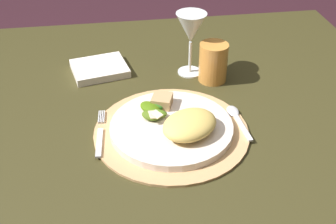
{
  "coord_description": "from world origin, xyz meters",
  "views": [
    {
      "loc": [
        -0.09,
        -0.81,
        1.33
      ],
      "look_at": [
        0.03,
        -0.03,
        0.77
      ],
      "focal_mm": 46.15,
      "sensor_mm": 36.0,
      "label": 1
    }
  ],
  "objects_px": {
    "fork": "(100,135)",
    "spoon": "(236,116)",
    "wine_glass": "(191,30)",
    "napkin": "(100,69)",
    "amber_tumbler": "(213,62)",
    "dining_table": "(155,171)",
    "dinner_plate": "(171,127)"
  },
  "relations": [
    {
      "from": "fork",
      "to": "spoon",
      "type": "distance_m",
      "value": 0.31
    },
    {
      "from": "wine_glass",
      "to": "napkin",
      "type": "bearing_deg",
      "value": 170.48
    },
    {
      "from": "fork",
      "to": "amber_tumbler",
      "type": "distance_m",
      "value": 0.36
    },
    {
      "from": "napkin",
      "to": "wine_glass",
      "type": "height_order",
      "value": "wine_glass"
    },
    {
      "from": "wine_glass",
      "to": "spoon",
      "type": "bearing_deg",
      "value": -74.07
    },
    {
      "from": "fork",
      "to": "wine_glass",
      "type": "relative_size",
      "value": 0.96
    },
    {
      "from": "fork",
      "to": "wine_glass",
      "type": "distance_m",
      "value": 0.37
    },
    {
      "from": "dining_table",
      "to": "fork",
      "type": "bearing_deg",
      "value": -149.24
    },
    {
      "from": "napkin",
      "to": "dinner_plate",
      "type": "bearing_deg",
      "value": -62.78
    },
    {
      "from": "dining_table",
      "to": "wine_glass",
      "type": "xyz_separation_m",
      "value": [
        0.12,
        0.17,
        0.31
      ]
    },
    {
      "from": "dining_table",
      "to": "fork",
      "type": "relative_size",
      "value": 7.93
    },
    {
      "from": "dining_table",
      "to": "spoon",
      "type": "bearing_deg",
      "value": -15.41
    },
    {
      "from": "dining_table",
      "to": "dinner_plate",
      "type": "xyz_separation_m",
      "value": [
        0.03,
        -0.08,
        0.2
      ]
    },
    {
      "from": "napkin",
      "to": "amber_tumbler",
      "type": "height_order",
      "value": "amber_tumbler"
    },
    {
      "from": "dinner_plate",
      "to": "napkin",
      "type": "xyz_separation_m",
      "value": [
        -0.15,
        0.29,
        -0.0
      ]
    },
    {
      "from": "napkin",
      "to": "fork",
      "type": "bearing_deg",
      "value": -91.0
    },
    {
      "from": "dinner_plate",
      "to": "wine_glass",
      "type": "height_order",
      "value": "wine_glass"
    },
    {
      "from": "napkin",
      "to": "amber_tumbler",
      "type": "relative_size",
      "value": 1.38
    },
    {
      "from": "spoon",
      "to": "dining_table",
      "type": "bearing_deg",
      "value": 164.59
    },
    {
      "from": "dinner_plate",
      "to": "wine_glass",
      "type": "xyz_separation_m",
      "value": [
        0.09,
        0.25,
        0.11
      ]
    },
    {
      "from": "dinner_plate",
      "to": "dining_table",
      "type": "bearing_deg",
      "value": 111.96
    },
    {
      "from": "wine_glass",
      "to": "dining_table",
      "type": "bearing_deg",
      "value": -124.45
    },
    {
      "from": "wine_glass",
      "to": "amber_tumbler",
      "type": "height_order",
      "value": "wine_glass"
    },
    {
      "from": "napkin",
      "to": "wine_glass",
      "type": "bearing_deg",
      "value": -9.52
    },
    {
      "from": "napkin",
      "to": "amber_tumbler",
      "type": "distance_m",
      "value": 0.3
    },
    {
      "from": "dining_table",
      "to": "napkin",
      "type": "distance_m",
      "value": 0.31
    },
    {
      "from": "dinner_plate",
      "to": "fork",
      "type": "xyz_separation_m",
      "value": [
        -0.15,
        0.0,
        -0.01
      ]
    },
    {
      "from": "spoon",
      "to": "wine_glass",
      "type": "height_order",
      "value": "wine_glass"
    },
    {
      "from": "dinner_plate",
      "to": "wine_glass",
      "type": "distance_m",
      "value": 0.29
    },
    {
      "from": "dining_table",
      "to": "wine_glass",
      "type": "relative_size",
      "value": 7.63
    },
    {
      "from": "fork",
      "to": "amber_tumbler",
      "type": "relative_size",
      "value": 1.59
    },
    {
      "from": "spoon",
      "to": "amber_tumbler",
      "type": "distance_m",
      "value": 0.19
    }
  ]
}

